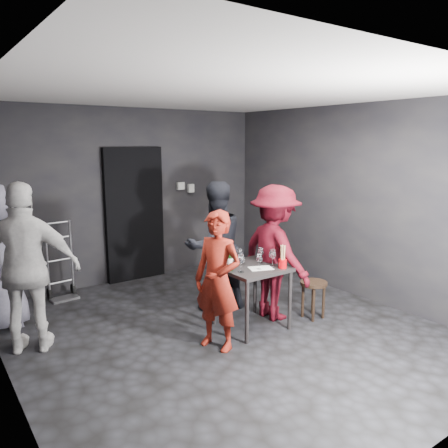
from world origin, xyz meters
TOP-DOWN VIEW (x-y plane):
  - floor at (0.00, 0.00)m, footprint 4.50×5.00m
  - ceiling at (0.00, 0.00)m, footprint 4.50×5.00m
  - wall_back at (0.00, 2.50)m, footprint 4.50×0.04m
  - wall_front at (0.00, -2.50)m, footprint 4.50×0.04m
  - wall_left at (-2.25, 0.00)m, footprint 0.04×5.00m
  - wall_right at (2.25, 0.00)m, footprint 0.04×5.00m
  - doorway at (0.00, 2.44)m, footprint 0.95×0.10m
  - wallbox_upper at (0.85, 2.45)m, footprint 0.12×0.06m
  - wallbox_lower at (1.05, 2.45)m, footprint 0.10×0.06m
  - hand_truck at (-1.24, 2.21)m, footprint 0.37×0.32m
  - tasting_table at (0.33, -0.09)m, footprint 0.72×0.72m
  - stool at (1.14, -0.33)m, footprint 0.33×0.33m
  - server_red at (-0.29, -0.29)m, footprint 0.53×0.64m
  - woman_black at (0.32, 0.66)m, footprint 0.99×0.64m
  - man_maroon at (0.76, -0.02)m, footprint 0.57×1.21m
  - bystander_cream at (-1.93, 0.79)m, footprint 1.40×1.08m
  - tasting_mat at (0.36, -0.22)m, footprint 0.31×0.26m
  - wine_glass_a at (0.09, -0.20)m, footprint 0.10×0.10m
  - wine_glass_b at (0.10, 0.04)m, footprint 0.09×0.09m
  - wine_glass_c at (0.29, 0.08)m, footprint 0.08×0.08m
  - wine_glass_d at (0.32, -0.24)m, footprint 0.09×0.09m
  - wine_glass_e at (0.52, -0.24)m, footprint 0.09×0.09m
  - wine_glass_f at (0.50, -0.05)m, footprint 0.11×0.11m
  - wine_bottle at (0.02, -0.08)m, footprint 0.07×0.07m
  - breadstick_cup at (0.57, -0.36)m, footprint 0.09×0.09m
  - reserved_card at (0.64, -0.07)m, footprint 0.11×0.15m

SIDE VIEW (x-z plane):
  - floor at x=0.00m, z-range -0.01..0.01m
  - hand_truck at x=-1.24m, z-range -0.34..0.76m
  - stool at x=1.14m, z-range 0.14..0.61m
  - tasting_table at x=0.33m, z-range 0.28..1.03m
  - server_red at x=-0.29m, z-range 0.00..1.49m
  - tasting_mat at x=0.36m, z-range 0.75..0.75m
  - reserved_card at x=0.64m, z-range 0.75..0.86m
  - wine_glass_d at x=0.32m, z-range 0.75..0.95m
  - wine_glass_c at x=0.29m, z-range 0.75..0.95m
  - wine_glass_f at x=0.50m, z-range 0.75..0.96m
  - wine_glass_e at x=0.52m, z-range 0.75..0.97m
  - wine_glass_a at x=0.09m, z-range 0.75..0.97m
  - wine_glass_b at x=0.10m, z-range 0.75..0.97m
  - wine_bottle at x=0.02m, z-range 0.72..1.01m
  - breadstick_cup at x=0.57m, z-range 0.74..1.03m
  - man_maroon at x=0.76m, z-range 0.00..1.86m
  - woman_black at x=0.32m, z-range 0.00..1.90m
  - doorway at x=0.00m, z-range 0.00..2.10m
  - bystander_cream at x=-1.93m, z-range 0.00..2.15m
  - wall_back at x=0.00m, z-range 0.00..2.70m
  - wall_front at x=0.00m, z-range 0.00..2.70m
  - wall_left at x=-2.25m, z-range 0.00..2.70m
  - wall_right at x=2.25m, z-range 0.00..2.70m
  - wallbox_lower at x=1.05m, z-range 1.33..1.47m
  - wallbox_upper at x=0.85m, z-range 1.39..1.51m
  - ceiling at x=0.00m, z-range 2.69..2.71m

